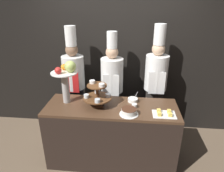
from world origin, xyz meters
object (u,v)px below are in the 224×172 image
at_px(fruit_pedestal, 66,76).
at_px(serving_bowl_far, 133,100).
at_px(cake_round, 129,112).
at_px(cup_white, 134,106).
at_px(chef_left, 74,80).
at_px(chef_center_left, 112,84).
at_px(cake_square_tray, 164,114).
at_px(tiered_stand, 97,95).
at_px(chef_center_right, 155,82).

height_order(fruit_pedestal, serving_bowl_far, fruit_pedestal).
xyz_separation_m(cake_round, cup_white, (0.07, 0.18, -0.01)).
relative_size(cake_round, chef_left, 0.13).
bearing_deg(serving_bowl_far, chef_center_left, 127.17).
bearing_deg(chef_center_left, cake_square_tray, -46.26).
relative_size(tiered_stand, cake_square_tray, 1.34).
bearing_deg(cake_round, fruit_pedestal, 163.24).
distance_m(chef_left, chef_center_right, 1.29).
xyz_separation_m(tiered_stand, chef_center_right, (0.81, 0.60, -0.03)).
bearing_deg(fruit_pedestal, cake_round, -16.76).
xyz_separation_m(fruit_pedestal, cake_round, (0.83, -0.25, -0.34)).
height_order(fruit_pedestal, cake_round, fruit_pedestal).
bearing_deg(chef_center_right, cake_square_tray, -86.90).
bearing_deg(tiered_stand, chef_center_right, 36.53).
xyz_separation_m(cup_white, serving_bowl_far, (-0.02, 0.17, -0.00)).
xyz_separation_m(chef_center_left, chef_center_right, (0.68, 0.00, 0.06)).
bearing_deg(chef_left, cake_square_tray, -29.36).
distance_m(cup_white, cake_square_tray, 0.39).
bearing_deg(cake_square_tray, cup_white, 158.35).
distance_m(cake_square_tray, chef_left, 1.53).
distance_m(serving_bowl_far, chef_center_right, 0.57).
relative_size(fruit_pedestal, cup_white, 8.58).
height_order(chef_left, chef_center_left, chef_left).
bearing_deg(chef_center_right, serving_bowl_far, -127.97).
bearing_deg(cup_white, tiered_stand, 179.42).
bearing_deg(fruit_pedestal, chef_left, 97.04).
xyz_separation_m(fruit_pedestal, cake_square_tray, (1.26, -0.21, -0.36)).
relative_size(cake_round, chef_center_left, 0.13).
relative_size(chef_left, chef_center_right, 0.98).
xyz_separation_m(tiered_stand, serving_bowl_far, (0.47, 0.16, -0.14)).
xyz_separation_m(fruit_pedestal, chef_center_left, (0.55, 0.54, -0.31)).
bearing_deg(tiered_stand, cake_round, -23.95).
relative_size(tiered_stand, fruit_pedestal, 0.64).
bearing_deg(chef_left, cake_round, -41.14).
xyz_separation_m(tiered_stand, chef_center_left, (0.13, 0.60, -0.09)).
bearing_deg(cup_white, chef_left, 148.01).
relative_size(cake_round, cake_square_tray, 0.83).
bearing_deg(cup_white, chef_center_left, 120.34).
distance_m(fruit_pedestal, cake_round, 0.94).
bearing_deg(chef_center_left, cake_round, -70.03).
bearing_deg(fruit_pedestal, chef_center_right, 23.61).
bearing_deg(cup_white, cake_square_tray, -21.65).
height_order(cake_round, chef_center_right, chef_center_right).
distance_m(cake_round, chef_center_left, 0.84).
xyz_separation_m(cake_round, chef_left, (-0.90, 0.79, 0.07)).
distance_m(tiered_stand, chef_center_left, 0.62).
height_order(cup_white, chef_center_right, chef_center_right).
bearing_deg(tiered_stand, fruit_pedestal, 171.12).
bearing_deg(serving_bowl_far, cake_square_tray, -38.91).
bearing_deg(tiered_stand, chef_center_left, 77.40).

